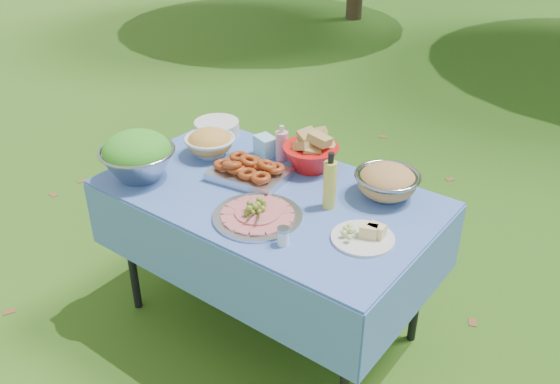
{
  "coord_description": "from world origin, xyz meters",
  "views": [
    {
      "loc": [
        1.39,
        -1.76,
        2.07
      ],
      "look_at": [
        0.06,
        0.0,
        0.78
      ],
      "focal_mm": 38.0,
      "sensor_mm": 36.0,
      "label": 1
    }
  ],
  "objects_px": {
    "pasta_bowl_steel": "(387,181)",
    "charcuterie_platter": "(257,209)",
    "bread_bowl": "(311,152)",
    "oil_bottle": "(330,181)",
    "picnic_table": "(269,261)",
    "salad_bowl": "(137,155)",
    "plate_stack": "(217,128)"
  },
  "relations": [
    {
      "from": "picnic_table",
      "to": "salad_bowl",
      "type": "distance_m",
      "value": 0.78
    },
    {
      "from": "bread_bowl",
      "to": "pasta_bowl_steel",
      "type": "bearing_deg",
      "value": -2.14
    },
    {
      "from": "plate_stack",
      "to": "picnic_table",
      "type": "bearing_deg",
      "value": -27.62
    },
    {
      "from": "pasta_bowl_steel",
      "to": "charcuterie_platter",
      "type": "bearing_deg",
      "value": -125.51
    },
    {
      "from": "plate_stack",
      "to": "bread_bowl",
      "type": "xyz_separation_m",
      "value": [
        0.6,
        -0.01,
        0.05
      ]
    },
    {
      "from": "charcuterie_platter",
      "to": "bread_bowl",
      "type": "bearing_deg",
      "value": 98.42
    },
    {
      "from": "salad_bowl",
      "to": "pasta_bowl_steel",
      "type": "distance_m",
      "value": 1.11
    },
    {
      "from": "salad_bowl",
      "to": "pasta_bowl_steel",
      "type": "relative_size",
      "value": 1.22
    },
    {
      "from": "picnic_table",
      "to": "bread_bowl",
      "type": "bearing_deg",
      "value": 85.36
    },
    {
      "from": "charcuterie_platter",
      "to": "plate_stack",
      "type": "bearing_deg",
      "value": 143.52
    },
    {
      "from": "bread_bowl",
      "to": "oil_bottle",
      "type": "relative_size",
      "value": 1.04
    },
    {
      "from": "bread_bowl",
      "to": "pasta_bowl_steel",
      "type": "xyz_separation_m",
      "value": [
        0.41,
        -0.02,
        -0.01
      ]
    },
    {
      "from": "oil_bottle",
      "to": "pasta_bowl_steel",
      "type": "bearing_deg",
      "value": 56.0
    },
    {
      "from": "charcuterie_platter",
      "to": "pasta_bowl_steel",
      "type": "bearing_deg",
      "value": 54.49
    },
    {
      "from": "picnic_table",
      "to": "bread_bowl",
      "type": "xyz_separation_m",
      "value": [
        0.02,
        0.29,
        0.47
      ]
    },
    {
      "from": "bread_bowl",
      "to": "oil_bottle",
      "type": "height_order",
      "value": "oil_bottle"
    },
    {
      "from": "bread_bowl",
      "to": "charcuterie_platter",
      "type": "xyz_separation_m",
      "value": [
        0.07,
        -0.48,
        -0.05
      ]
    },
    {
      "from": "charcuterie_platter",
      "to": "oil_bottle",
      "type": "xyz_separation_m",
      "value": [
        0.19,
        0.25,
        0.08
      ]
    },
    {
      "from": "picnic_table",
      "to": "salad_bowl",
      "type": "bearing_deg",
      "value": -155.5
    },
    {
      "from": "picnic_table",
      "to": "charcuterie_platter",
      "type": "height_order",
      "value": "charcuterie_platter"
    },
    {
      "from": "charcuterie_platter",
      "to": "picnic_table",
      "type": "bearing_deg",
      "value": 115.93
    },
    {
      "from": "pasta_bowl_steel",
      "to": "charcuterie_platter",
      "type": "height_order",
      "value": "pasta_bowl_steel"
    },
    {
      "from": "bread_bowl",
      "to": "oil_bottle",
      "type": "bearing_deg",
      "value": -42.72
    },
    {
      "from": "salad_bowl",
      "to": "charcuterie_platter",
      "type": "relative_size",
      "value": 0.92
    },
    {
      "from": "picnic_table",
      "to": "pasta_bowl_steel",
      "type": "xyz_separation_m",
      "value": [
        0.43,
        0.27,
        0.45
      ]
    },
    {
      "from": "charcuterie_platter",
      "to": "salad_bowl",
      "type": "bearing_deg",
      "value": -175.1
    },
    {
      "from": "salad_bowl",
      "to": "charcuterie_platter",
      "type": "distance_m",
      "value": 0.65
    },
    {
      "from": "picnic_table",
      "to": "oil_bottle",
      "type": "height_order",
      "value": "oil_bottle"
    },
    {
      "from": "plate_stack",
      "to": "oil_bottle",
      "type": "bearing_deg",
      "value": -16.3
    },
    {
      "from": "charcuterie_platter",
      "to": "oil_bottle",
      "type": "bearing_deg",
      "value": 53.18
    },
    {
      "from": "pasta_bowl_steel",
      "to": "oil_bottle",
      "type": "relative_size",
      "value": 1.09
    },
    {
      "from": "picnic_table",
      "to": "oil_bottle",
      "type": "bearing_deg",
      "value": 10.45
    }
  ]
}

